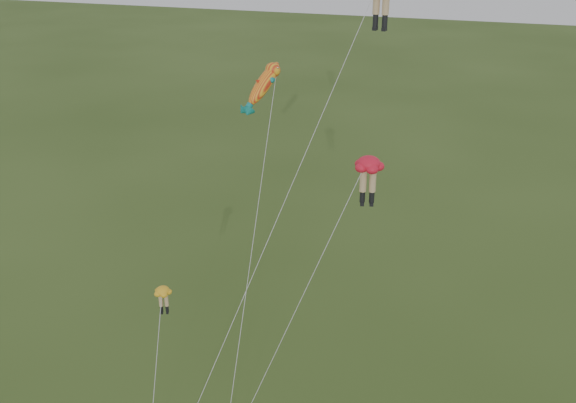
% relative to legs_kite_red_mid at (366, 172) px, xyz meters
% --- Properties ---
extents(legs_kite_red_mid, '(6.54, 4.79, 15.12)m').
position_rel_legs_kite_red_mid_xyz_m(legs_kite_red_mid, '(0.00, 0.00, 0.00)').
color(legs_kite_red_mid, red).
rests_on(legs_kite_red_mid, ground).
extents(legs_kite_yellow, '(1.41, 4.79, 7.86)m').
position_rel_legs_kite_red_mid_xyz_m(legs_kite_yellow, '(-9.66, -2.74, -7.20)').
color(legs_kite_yellow, yellow).
rests_on(legs_kite_yellow, ground).
extents(fish_kite, '(2.26, 11.15, 17.97)m').
position_rel_legs_kite_red_mid_xyz_m(fish_kite, '(-6.99, 5.59, 2.16)').
color(fish_kite, yellow).
rests_on(fish_kite, ground).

